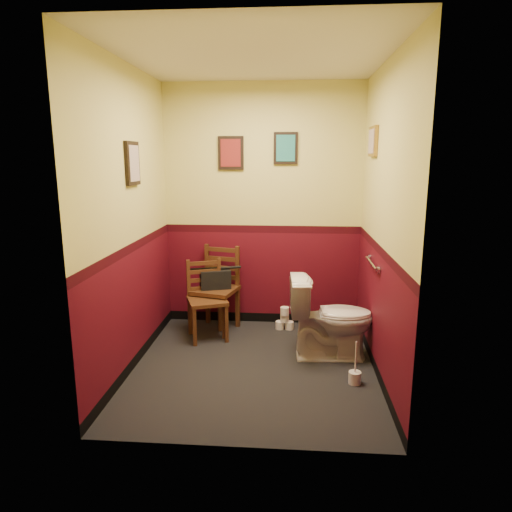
{
  "coord_description": "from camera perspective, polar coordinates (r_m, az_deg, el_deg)",
  "views": [
    {
      "loc": [
        0.32,
        -3.9,
        1.9
      ],
      "look_at": [
        0.0,
        0.25,
        1.0
      ],
      "focal_mm": 32.0,
      "sensor_mm": 36.0,
      "label": 1
    }
  ],
  "objects": [
    {
      "name": "grab_bar",
      "position": [
        4.32,
        14.28,
        -0.88
      ],
      "size": [
        0.05,
        0.56,
        0.06
      ],
      "color": "silver",
      "rests_on": "wall_right"
    },
    {
      "name": "wall_right",
      "position": [
        4.01,
        15.6,
        3.88
      ],
      "size": [
        0.0,
        2.4,
        2.7
      ],
      "primitive_type": "cube",
      "rotation": [
        1.57,
        0.0,
        -1.57
      ],
      "color": "#4C0A17",
      "rests_on": "ground"
    },
    {
      "name": "handbag",
      "position": [
        5.03,
        -5.12,
        -2.88
      ],
      "size": [
        0.36,
        0.26,
        0.24
      ],
      "rotation": [
        0.0,
        0.0,
        0.31
      ],
      "color": "black",
      "rests_on": "chair_right"
    },
    {
      "name": "chair_right",
      "position": [
        5.1,
        -4.9,
        -4.11
      ],
      "size": [
        0.54,
        0.54,
        0.94
      ],
      "rotation": [
        0.0,
        0.0,
        -0.26
      ],
      "color": "#522E18",
      "rests_on": "floor"
    },
    {
      "name": "framed_print_right",
      "position": [
        4.57,
        14.41,
        13.71
      ],
      "size": [
        0.04,
        0.34,
        0.28
      ],
      "color": "olive",
      "rests_on": "wall_right"
    },
    {
      "name": "wall_back",
      "position": [
        5.14,
        0.83,
        6.06
      ],
      "size": [
        2.2,
        0.0,
        2.7
      ],
      "primitive_type": "cube",
      "rotation": [
        1.57,
        0.0,
        0.0
      ],
      "color": "#4C0A17",
      "rests_on": "ground"
    },
    {
      "name": "chair_left",
      "position": [
        4.91,
        -6.2,
        -5.45
      ],
      "size": [
        0.5,
        0.5,
        0.83
      ],
      "rotation": [
        0.0,
        0.0,
        0.37
      ],
      "color": "#522E18",
      "rests_on": "floor"
    },
    {
      "name": "framed_print_back_a",
      "position": [
        5.12,
        -3.17,
        12.74
      ],
      "size": [
        0.28,
        0.04,
        0.36
      ],
      "color": "black",
      "rests_on": "wall_back"
    },
    {
      "name": "toilet",
      "position": [
        4.47,
        9.37,
        -7.67
      ],
      "size": [
        0.83,
        0.49,
        0.79
      ],
      "primitive_type": "imported",
      "rotation": [
        0.0,
        0.0,
        1.63
      ],
      "color": "white",
      "rests_on": "floor"
    },
    {
      "name": "tp_stack",
      "position": [
        5.19,
        3.59,
        -7.97
      ],
      "size": [
        0.2,
        0.12,
        0.27
      ],
      "color": "silver",
      "rests_on": "floor"
    },
    {
      "name": "framed_print_left",
      "position": [
        4.24,
        -15.16,
        11.11
      ],
      "size": [
        0.04,
        0.3,
        0.38
      ],
      "color": "black",
      "rests_on": "wall_left"
    },
    {
      "name": "ceiling",
      "position": [
        3.99,
        -0.31,
        23.75
      ],
      "size": [
        2.2,
        2.4,
        0.0
      ],
      "primitive_type": "cube",
      "rotation": [
        3.14,
        0.0,
        0.0
      ],
      "color": "silver",
      "rests_on": "ground"
    },
    {
      "name": "floor",
      "position": [
        4.35,
        -0.26,
        -13.7
      ],
      "size": [
        2.2,
        2.4,
        0.0
      ],
      "primitive_type": "cube",
      "color": "black",
      "rests_on": "ground"
    },
    {
      "name": "framed_print_back_b",
      "position": [
        5.08,
        3.73,
        13.3
      ],
      "size": [
        0.26,
        0.04,
        0.34
      ],
      "color": "black",
      "rests_on": "wall_back"
    },
    {
      "name": "toilet_brush",
      "position": [
        4.13,
        12.25,
        -14.53
      ],
      "size": [
        0.11,
        0.11,
        0.38
      ],
      "color": "silver",
      "rests_on": "floor"
    },
    {
      "name": "wall_left",
      "position": [
        4.19,
        -15.5,
        4.21
      ],
      "size": [
        0.0,
        2.4,
        2.7
      ],
      "primitive_type": "cube",
      "rotation": [
        1.57,
        0.0,
        1.57
      ],
      "color": "#4C0A17",
      "rests_on": "ground"
    },
    {
      "name": "wall_front",
      "position": [
        2.77,
        -2.34,
        0.76
      ],
      "size": [
        2.2,
        0.0,
        2.7
      ],
      "primitive_type": "cube",
      "rotation": [
        -1.57,
        0.0,
        0.0
      ],
      "color": "#4C0A17",
      "rests_on": "ground"
    }
  ]
}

